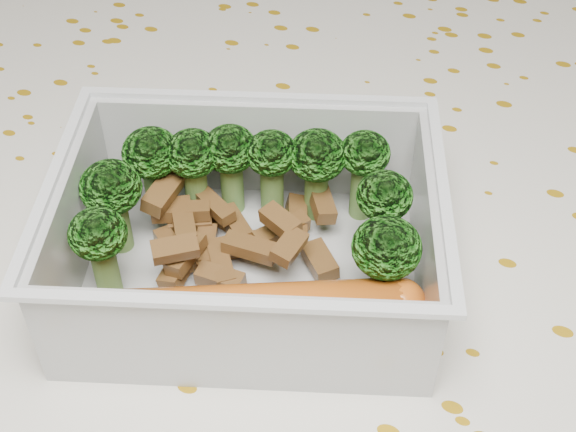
% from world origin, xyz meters
% --- Properties ---
extents(dining_table, '(1.40, 0.90, 0.75)m').
position_xyz_m(dining_table, '(0.00, 0.00, 0.67)').
color(dining_table, brown).
rests_on(dining_table, ground).
extents(tablecloth, '(1.46, 0.96, 0.19)m').
position_xyz_m(tablecloth, '(0.00, 0.00, 0.72)').
color(tablecloth, silver).
rests_on(tablecloth, dining_table).
extents(lunch_container, '(0.21, 0.19, 0.06)m').
position_xyz_m(lunch_container, '(-0.01, -0.03, 0.78)').
color(lunch_container, silver).
rests_on(lunch_container, tablecloth).
extents(broccoli_florets, '(0.16, 0.12, 0.05)m').
position_xyz_m(broccoli_florets, '(-0.02, -0.00, 0.79)').
color(broccoli_florets, '#608C3F').
rests_on(broccoli_florets, lunch_container).
extents(meat_pile, '(0.10, 0.09, 0.03)m').
position_xyz_m(meat_pile, '(-0.02, -0.02, 0.77)').
color(meat_pile, brown).
rests_on(meat_pile, lunch_container).
extents(sausage, '(0.14, 0.08, 0.02)m').
position_xyz_m(sausage, '(0.01, -0.06, 0.78)').
color(sausage, '#BC5615').
rests_on(sausage, lunch_container).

